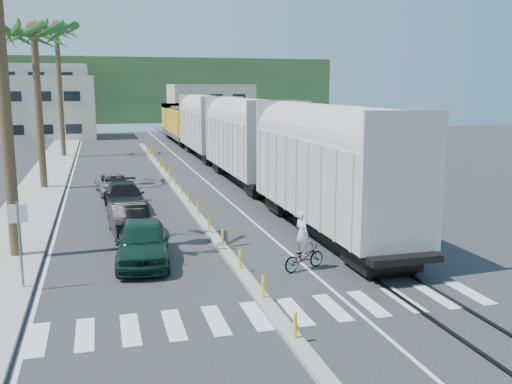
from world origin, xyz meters
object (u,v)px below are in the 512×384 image
(street_sign, at_px, (19,233))
(cyclist, at_px, (304,252))
(car_second, at_px, (130,219))
(car_lead, at_px, (143,242))

(street_sign, relative_size, cyclist, 1.35)
(car_second, bearing_deg, cyclist, -52.47)
(street_sign, bearing_deg, car_second, 59.08)
(car_lead, relative_size, cyclist, 2.24)
(car_lead, xyz_separation_m, car_second, (-0.26, 4.20, -0.07))
(car_second, distance_m, cyclist, 8.82)
(street_sign, height_order, cyclist, street_sign)
(street_sign, xyz_separation_m, car_second, (3.77, 6.29, -1.22))
(street_sign, distance_m, cyclist, 9.70)
(car_lead, xyz_separation_m, cyclist, (5.58, -2.41, -0.14))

